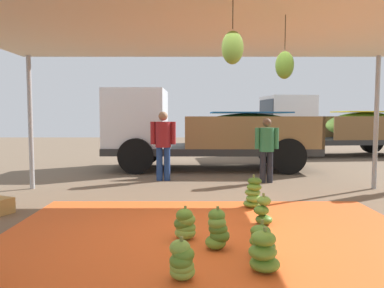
{
  "coord_description": "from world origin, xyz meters",
  "views": [
    {
      "loc": [
        -0.25,
        -4.82,
        1.61
      ],
      "look_at": [
        -0.22,
        1.86,
        1.11
      ],
      "focal_mm": 34.59,
      "sensor_mm": 36.0,
      "label": 1
    }
  ],
  "objects_px": {
    "banana_bunch_4": "(252,194)",
    "worker_0": "(162,140)",
    "banana_bunch_1": "(261,242)",
    "worker_1": "(265,145)",
    "banana_bunch_6": "(216,230)",
    "banana_bunch_5": "(262,211)",
    "cargo_truck_main": "(199,130)",
    "cargo_truck_far": "(331,126)",
    "banana_bunch_7": "(180,261)",
    "banana_bunch_2": "(262,253)",
    "banana_bunch_8": "(184,225)"
  },
  "relations": [
    {
      "from": "banana_bunch_6",
      "to": "worker_1",
      "type": "xyz_separation_m",
      "value": [
        1.49,
        4.51,
        0.67
      ]
    },
    {
      "from": "banana_bunch_1",
      "to": "cargo_truck_far",
      "type": "height_order",
      "value": "cargo_truck_far"
    },
    {
      "from": "banana_bunch_6",
      "to": "cargo_truck_far",
      "type": "height_order",
      "value": "cargo_truck_far"
    },
    {
      "from": "worker_1",
      "to": "banana_bunch_4",
      "type": "bearing_deg",
      "value": -106.28
    },
    {
      "from": "banana_bunch_4",
      "to": "banana_bunch_2",
      "type": "bearing_deg",
      "value": -97.2
    },
    {
      "from": "banana_bunch_5",
      "to": "cargo_truck_main",
      "type": "relative_size",
      "value": 0.07
    },
    {
      "from": "banana_bunch_4",
      "to": "worker_1",
      "type": "distance_m",
      "value": 2.67
    },
    {
      "from": "banana_bunch_1",
      "to": "banana_bunch_4",
      "type": "bearing_deg",
      "value": 83.17
    },
    {
      "from": "cargo_truck_main",
      "to": "banana_bunch_8",
      "type": "bearing_deg",
      "value": -93.16
    },
    {
      "from": "banana_bunch_4",
      "to": "banana_bunch_8",
      "type": "bearing_deg",
      "value": -124.93
    },
    {
      "from": "banana_bunch_2",
      "to": "worker_0",
      "type": "xyz_separation_m",
      "value": [
        -1.46,
        5.46,
        0.8
      ]
    },
    {
      "from": "cargo_truck_main",
      "to": "cargo_truck_far",
      "type": "xyz_separation_m",
      "value": [
        5.46,
        3.74,
        0.01
      ]
    },
    {
      "from": "banana_bunch_1",
      "to": "cargo_truck_main",
      "type": "bearing_deg",
      "value": 94.25
    },
    {
      "from": "banana_bunch_1",
      "to": "banana_bunch_7",
      "type": "distance_m",
      "value": 1.08
    },
    {
      "from": "banana_bunch_8",
      "to": "worker_1",
      "type": "bearing_deg",
      "value": 65.52
    },
    {
      "from": "banana_bunch_1",
      "to": "banana_bunch_6",
      "type": "bearing_deg",
      "value": 152.33
    },
    {
      "from": "worker_1",
      "to": "worker_0",
      "type": "bearing_deg",
      "value": 173.36
    },
    {
      "from": "banana_bunch_5",
      "to": "worker_1",
      "type": "relative_size",
      "value": 0.3
    },
    {
      "from": "worker_0",
      "to": "banana_bunch_5",
      "type": "bearing_deg",
      "value": -64.88
    },
    {
      "from": "worker_0",
      "to": "banana_bunch_2",
      "type": "bearing_deg",
      "value": -75.09
    },
    {
      "from": "banana_bunch_4",
      "to": "banana_bunch_7",
      "type": "xyz_separation_m",
      "value": [
        -1.18,
        -2.88,
        -0.06
      ]
    },
    {
      "from": "banana_bunch_6",
      "to": "worker_0",
      "type": "xyz_separation_m",
      "value": [
        -1.03,
        4.81,
        0.77
      ]
    },
    {
      "from": "banana_bunch_4",
      "to": "worker_0",
      "type": "xyz_separation_m",
      "value": [
        -1.79,
        2.78,
        0.75
      ]
    },
    {
      "from": "cargo_truck_main",
      "to": "banana_bunch_6",
      "type": "bearing_deg",
      "value": -89.7
    },
    {
      "from": "banana_bunch_7",
      "to": "cargo_truck_main",
      "type": "bearing_deg",
      "value": 87.27
    },
    {
      "from": "banana_bunch_7",
      "to": "worker_0",
      "type": "relative_size",
      "value": 0.25
    },
    {
      "from": "banana_bunch_5",
      "to": "worker_1",
      "type": "bearing_deg",
      "value": 77.92
    },
    {
      "from": "banana_bunch_5",
      "to": "cargo_truck_far",
      "type": "height_order",
      "value": "cargo_truck_far"
    },
    {
      "from": "banana_bunch_8",
      "to": "banana_bunch_6",
      "type": "bearing_deg",
      "value": -41.87
    },
    {
      "from": "banana_bunch_8",
      "to": "worker_0",
      "type": "relative_size",
      "value": 0.25
    },
    {
      "from": "banana_bunch_2",
      "to": "banana_bunch_5",
      "type": "height_order",
      "value": "banana_bunch_2"
    },
    {
      "from": "cargo_truck_main",
      "to": "cargo_truck_far",
      "type": "relative_size",
      "value": 1.0
    },
    {
      "from": "banana_bunch_5",
      "to": "cargo_truck_main",
      "type": "distance_m",
      "value": 6.01
    },
    {
      "from": "banana_bunch_8",
      "to": "worker_1",
      "type": "relative_size",
      "value": 0.28
    },
    {
      "from": "banana_bunch_8",
      "to": "worker_0",
      "type": "xyz_separation_m",
      "value": [
        -0.63,
        4.45,
        0.8
      ]
    },
    {
      "from": "banana_bunch_4",
      "to": "banana_bunch_5",
      "type": "distance_m",
      "value": 1.01
    },
    {
      "from": "banana_bunch_1",
      "to": "worker_0",
      "type": "distance_m",
      "value": 5.35
    },
    {
      "from": "cargo_truck_main",
      "to": "worker_1",
      "type": "xyz_separation_m",
      "value": [
        1.53,
        -2.39,
        -0.28
      ]
    },
    {
      "from": "banana_bunch_6",
      "to": "banana_bunch_5",
      "type": "bearing_deg",
      "value": 53.84
    },
    {
      "from": "banana_bunch_2",
      "to": "banana_bunch_8",
      "type": "distance_m",
      "value": 1.31
    },
    {
      "from": "banana_bunch_8",
      "to": "cargo_truck_far",
      "type": "relative_size",
      "value": 0.07
    },
    {
      "from": "cargo_truck_far",
      "to": "worker_1",
      "type": "xyz_separation_m",
      "value": [
        -3.93,
        -6.13,
        -0.29
      ]
    },
    {
      "from": "banana_bunch_2",
      "to": "worker_0",
      "type": "bearing_deg",
      "value": 104.91
    },
    {
      "from": "banana_bunch_4",
      "to": "worker_0",
      "type": "relative_size",
      "value": 0.34
    },
    {
      "from": "banana_bunch_6",
      "to": "banana_bunch_4",
      "type": "bearing_deg",
      "value": 69.23
    },
    {
      "from": "banana_bunch_6",
      "to": "worker_1",
      "type": "distance_m",
      "value": 4.8
    },
    {
      "from": "worker_0",
      "to": "banana_bunch_4",
      "type": "bearing_deg",
      "value": -57.15
    },
    {
      "from": "banana_bunch_6",
      "to": "banana_bunch_8",
      "type": "relative_size",
      "value": 1.2
    },
    {
      "from": "worker_1",
      "to": "banana_bunch_5",
      "type": "bearing_deg",
      "value": -102.08
    },
    {
      "from": "banana_bunch_1",
      "to": "worker_1",
      "type": "distance_m",
      "value": 4.93
    }
  ]
}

